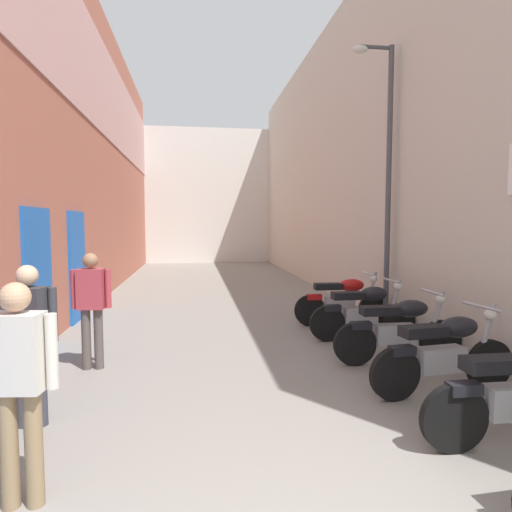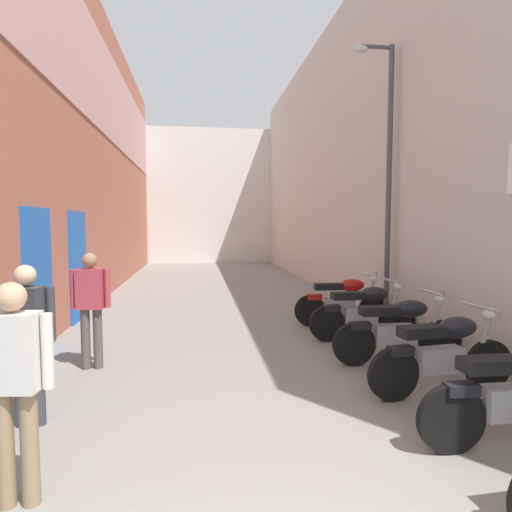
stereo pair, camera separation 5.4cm
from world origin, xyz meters
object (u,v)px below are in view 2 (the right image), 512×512
object	(u,v)px
pedestrian_mid_alley	(27,333)
pedestrian_by_doorway	(14,377)
motorcycle_sixth	(343,300)
street_lamp	(385,167)
motorcycle_third	(444,352)
motorcycle_fifth	(364,311)
motorcycle_fourth	(398,329)
pedestrian_further_down	(91,302)

from	to	relation	value
pedestrian_mid_alley	pedestrian_by_doorway	bearing A→B (deg)	-73.31
pedestrian_mid_alley	motorcycle_sixth	bearing A→B (deg)	38.78
street_lamp	motorcycle_third	bearing A→B (deg)	-102.39
motorcycle_sixth	pedestrian_by_doorway	size ratio (longest dim) A/B	1.18
pedestrian_by_doorway	motorcycle_fifth	bearing A→B (deg)	43.07
motorcycle_fifth	pedestrian_mid_alley	xyz separation A→B (m)	(-4.39, -2.49, 0.42)
motorcycle_fifth	motorcycle_fourth	bearing A→B (deg)	-90.00
motorcycle_third	pedestrian_by_doorway	size ratio (longest dim) A/B	1.18
pedestrian_further_down	pedestrian_by_doorway	bearing A→B (deg)	-86.51
motorcycle_fourth	pedestrian_mid_alley	bearing A→B (deg)	-164.29
motorcycle_sixth	pedestrian_mid_alley	size ratio (longest dim) A/B	1.18
motorcycle_third	motorcycle_sixth	xyz separation A→B (m)	(0.00, 3.40, 0.00)
motorcycle_sixth	street_lamp	world-z (taller)	street_lamp
motorcycle_sixth	pedestrian_further_down	world-z (taller)	pedestrian_further_down
motorcycle_fourth	pedestrian_further_down	world-z (taller)	pedestrian_further_down
motorcycle_fourth	pedestrian_further_down	distance (m)	4.22
motorcycle_fifth	motorcycle_sixth	distance (m)	1.03
motorcycle_sixth	motorcycle_fourth	bearing A→B (deg)	-90.00
motorcycle_third	motorcycle_fourth	distance (m)	1.11
motorcycle_third	pedestrian_further_down	xyz separation A→B (m)	(-4.18, 1.50, 0.42)
motorcycle_sixth	pedestrian_by_doorway	distance (m)	6.25
motorcycle_fourth	street_lamp	size ratio (longest dim) A/B	0.36
motorcycle_fourth	street_lamp	distance (m)	3.35
street_lamp	pedestrian_mid_alley	bearing A→B (deg)	-146.71
motorcycle_third	pedestrian_by_doorway	world-z (taller)	pedestrian_by_doorway
motorcycle_third	pedestrian_mid_alley	distance (m)	4.41
motorcycle_sixth	pedestrian_by_doorway	bearing A→B (deg)	-129.97
motorcycle_third	pedestrian_mid_alley	world-z (taller)	pedestrian_mid_alley
pedestrian_by_doorway	street_lamp	bearing A→B (deg)	44.31
pedestrian_mid_alley	street_lamp	distance (m)	6.44
street_lamp	motorcycle_fourth	bearing A→B (deg)	-108.52
motorcycle_fourth	pedestrian_by_doorway	bearing A→B (deg)	-148.13
pedestrian_by_doorway	pedestrian_further_down	world-z (taller)	same
pedestrian_further_down	motorcycle_fourth	bearing A→B (deg)	-5.40
motorcycle_third	motorcycle_fourth	world-z (taller)	same
pedestrian_mid_alley	pedestrian_further_down	xyz separation A→B (m)	(0.20, 1.63, 0.00)
pedestrian_by_doorway	street_lamp	distance (m)	6.91
motorcycle_third	pedestrian_by_doorway	xyz separation A→B (m)	(-4.01, -1.38, 0.42)
motorcycle_fourth	street_lamp	xyz separation A→B (m)	(0.71, 2.11, 2.50)
pedestrian_mid_alley	motorcycle_fourth	bearing A→B (deg)	15.71
pedestrian_mid_alley	street_lamp	size ratio (longest dim) A/B	0.30
motorcycle_fourth	motorcycle_fifth	world-z (taller)	same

